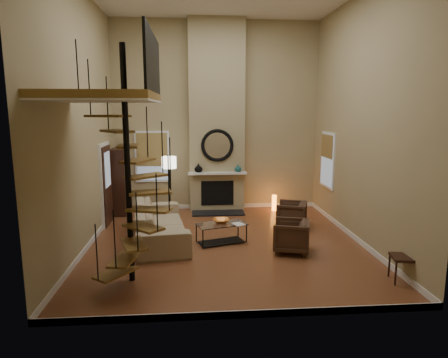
{
  "coord_description": "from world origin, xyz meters",
  "views": [
    {
      "loc": [
        -0.7,
        -8.44,
        2.96
      ],
      "look_at": [
        0.0,
        0.4,
        1.4
      ],
      "focal_mm": 31.57,
      "sensor_mm": 36.0,
      "label": 1
    }
  ],
  "objects": [
    {
      "name": "accent_lamp",
      "position": [
        1.67,
        2.73,
        0.25
      ],
      "size": [
        0.13,
        0.13,
        0.46
      ],
      "primitive_type": "cylinder",
      "color": "orange",
      "rests_on": "ground"
    },
    {
      "name": "floor_lamp",
      "position": [
        -1.36,
        2.26,
        1.41
      ],
      "size": [
        0.4,
        0.4,
        1.71
      ],
      "color": "black",
      "rests_on": "ground"
    },
    {
      "name": "chimney_breast",
      "position": [
        0.0,
        3.06,
        2.75
      ],
      "size": [
        1.6,
        0.38,
        5.5
      ],
      "primitive_type": "cube",
      "color": "tan",
      "rests_on": "ground"
    },
    {
      "name": "mirror_frame",
      "position": [
        0.0,
        2.84,
        1.95
      ],
      "size": [
        0.94,
        0.1,
        0.94
      ],
      "primitive_type": "torus",
      "rotation": [
        1.57,
        0.0,
        0.0
      ],
      "color": "black",
      "rests_on": "chimney_breast"
    },
    {
      "name": "left_wall",
      "position": [
        -3.0,
        0.0,
        2.75
      ],
      "size": [
        0.02,
        6.5,
        5.5
      ],
      "primitive_type": "cube",
      "color": "tan",
      "rests_on": "ground"
    },
    {
      "name": "spiral_stair",
      "position": [
        -1.78,
        -1.79,
        1.78
      ],
      "size": [
        1.47,
        1.47,
        4.06
      ],
      "color": "black",
      "rests_on": "ground"
    },
    {
      "name": "loft",
      "position": [
        -2.04,
        -1.8,
        3.24
      ],
      "size": [
        1.7,
        2.2,
        1.09
      ],
      "color": "olive",
      "rests_on": "left_wall"
    },
    {
      "name": "vase_right",
      "position": [
        0.6,
        2.82,
        1.28
      ],
      "size": [
        0.2,
        0.2,
        0.21
      ],
      "primitive_type": "imported",
      "color": "#175152",
      "rests_on": "mantel"
    },
    {
      "name": "firebox",
      "position": [
        0.0,
        2.86,
        0.55
      ],
      "size": [
        0.95,
        0.02,
        0.72
      ],
      "primitive_type": "cube",
      "color": "black",
      "rests_on": "chimney_breast"
    },
    {
      "name": "baseboard_left",
      "position": [
        -2.99,
        0.0,
        0.06
      ],
      "size": [
        0.02,
        6.5,
        0.12
      ],
      "primitive_type": "cube",
      "color": "white",
      "rests_on": "ground"
    },
    {
      "name": "right_wall",
      "position": [
        3.0,
        0.0,
        2.75
      ],
      "size": [
        0.02,
        6.5,
        5.5
      ],
      "primitive_type": "cube",
      "color": "tan",
      "rests_on": "ground"
    },
    {
      "name": "vase_left",
      "position": [
        -0.55,
        2.82,
        1.3
      ],
      "size": [
        0.24,
        0.24,
        0.25
      ],
      "primitive_type": "imported",
      "color": "black",
      "rests_on": "mantel"
    },
    {
      "name": "coffee_table",
      "position": [
        -0.09,
        0.04,
        0.28
      ],
      "size": [
        1.21,
        0.86,
        0.43
      ],
      "color": "silver",
      "rests_on": "ground"
    },
    {
      "name": "baseboard_front",
      "position": [
        0.0,
        -3.24,
        0.06
      ],
      "size": [
        6.0,
        0.02,
        0.12
      ],
      "primitive_type": "cube",
      "color": "white",
      "rests_on": "ground"
    },
    {
      "name": "front_wall",
      "position": [
        0.0,
        -3.25,
        2.75
      ],
      "size": [
        6.0,
        0.02,
        5.5
      ],
      "primitive_type": "cube",
      "color": "tan",
      "rests_on": "ground"
    },
    {
      "name": "baseboard_right",
      "position": [
        2.99,
        0.0,
        0.06
      ],
      "size": [
        0.02,
        6.5,
        0.12
      ],
      "primitive_type": "cube",
      "color": "white",
      "rests_on": "ground"
    },
    {
      "name": "mirror_disc",
      "position": [
        0.0,
        2.85,
        1.95
      ],
      "size": [
        0.8,
        0.01,
        0.8
      ],
      "primitive_type": "cylinder",
      "rotation": [
        1.57,
        0.0,
        0.0
      ],
      "color": "white",
      "rests_on": "chimney_breast"
    },
    {
      "name": "entry_door",
      "position": [
        -2.95,
        1.8,
        1.05
      ],
      "size": [
        0.1,
        1.05,
        2.16
      ],
      "color": "white",
      "rests_on": "ground"
    },
    {
      "name": "back_wall",
      "position": [
        0.0,
        3.25,
        2.75
      ],
      "size": [
        6.0,
        0.02,
        5.5
      ],
      "primitive_type": "cube",
      "color": "tan",
      "rests_on": "ground"
    },
    {
      "name": "mantel",
      "position": [
        0.0,
        2.78,
        1.15
      ],
      "size": [
        1.7,
        0.18,
        0.06
      ],
      "primitive_type": "cube",
      "color": "white",
      "rests_on": "chimney_breast"
    },
    {
      "name": "window_back",
      "position": [
        -1.9,
        3.22,
        1.62
      ],
      "size": [
        1.02,
        0.06,
        1.52
      ],
      "color": "white",
      "rests_on": "back_wall"
    },
    {
      "name": "hutch",
      "position": [
        -2.79,
        2.82,
        0.95
      ],
      "size": [
        0.39,
        0.84,
        1.87
      ],
      "primitive_type": "cube",
      "color": "#331911",
      "rests_on": "ground"
    },
    {
      "name": "sofa",
      "position": [
        -1.5,
        0.39,
        0.4
      ],
      "size": [
        1.49,
        2.97,
        0.83
      ],
      "primitive_type": "imported",
      "rotation": [
        0.0,
        0.0,
        1.71
      ],
      "color": "tan",
      "rests_on": "ground"
    },
    {
      "name": "baseboard_back",
      "position": [
        0.0,
        3.24,
        0.06
      ],
      "size": [
        6.0,
        0.02,
        0.12
      ],
      "primitive_type": "cube",
      "color": "white",
      "rests_on": "ground"
    },
    {
      "name": "armchair_far",
      "position": [
        1.4,
        -0.67,
        0.35
      ],
      "size": [
        0.91,
        0.89,
        0.67
      ],
      "primitive_type": "imported",
      "rotation": [
        0.0,
        0.0,
        -1.86
      ],
      "color": "#452E20",
      "rests_on": "ground"
    },
    {
      "name": "hearth",
      "position": [
        0.0,
        2.57,
        0.02
      ],
      "size": [
        1.5,
        0.6,
        0.04
      ],
      "primitive_type": "cube",
      "color": "black",
      "rests_on": "ground"
    },
    {
      "name": "window_right",
      "position": [
        2.97,
        2.0,
        1.63
      ],
      "size": [
        0.06,
        1.02,
        1.52
      ],
      "color": "white",
      "rests_on": "right_wall"
    },
    {
      "name": "book",
      "position": [
        0.26,
        -0.11,
        0.46
      ],
      "size": [
        0.32,
        0.36,
        0.03
      ],
      "primitive_type": "imported",
      "rotation": [
        0.0,
        0.0,
        0.44
      ],
      "color": "gray",
      "rests_on": "coffee_table"
    },
    {
      "name": "side_chair",
      "position": [
        3.01,
        -2.25,
        0.53
      ],
      "size": [
        0.5,
        0.49,
        0.94
      ],
      "color": "#331911",
      "rests_on": "ground"
    },
    {
      "name": "ground",
      "position": [
        0.0,
        0.0,
        -0.01
      ],
      "size": [
        6.0,
        6.5,
        0.01
      ],
      "primitive_type": "cube",
      "color": "brown",
      "rests_on": "ground"
    },
    {
      "name": "armchair_near",
      "position": [
        1.82,
        1.0,
        0.35
      ],
      "size": [
        0.92,
        0.91,
        0.66
      ],
      "primitive_type": "imported",
      "rotation": [
        0.0,
        0.0,
        -1.92
      ],
      "color": "#452E20",
      "rests_on": "ground"
    },
    {
      "name": "bowl",
      "position": [
        -0.09,
        0.09,
        0.5
      ],
      "size": [
        0.37,
        0.37,
        0.09
      ],
      "primitive_type": "imported",
      "color": "orange",
      "rests_on": "coffee_table"
    }
  ]
}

